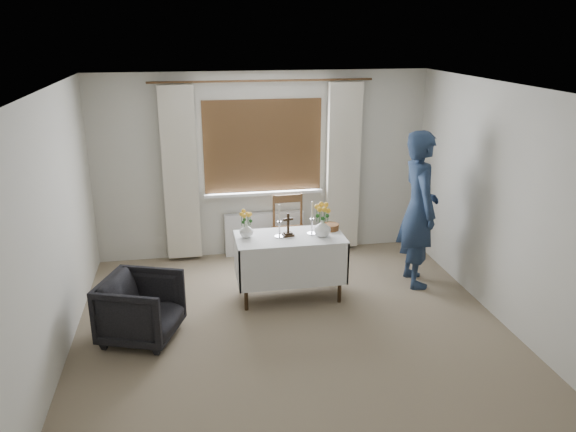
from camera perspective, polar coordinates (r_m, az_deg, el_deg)
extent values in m
plane|color=#816D59|center=(5.80, 1.02, -12.83)|extent=(5.00, 5.00, 0.00)
cube|color=white|center=(6.55, 0.18, -5.19)|extent=(1.24, 0.64, 0.76)
imported|color=black|center=(5.93, -14.71, -9.06)|extent=(0.93, 0.92, 0.67)
imported|color=#21324E|center=(6.91, 13.15, 0.67)|extent=(0.50, 0.72, 1.91)
cube|color=silver|center=(7.83, -2.40, -1.77)|extent=(1.10, 0.10, 0.60)
imported|color=white|center=(6.38, -4.25, -1.43)|extent=(0.20, 0.20, 0.17)
imported|color=white|center=(6.39, 3.51, -1.20)|extent=(0.25, 0.25, 0.20)
cylinder|color=brown|center=(6.62, 4.36, -1.10)|extent=(0.23, 0.23, 0.07)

